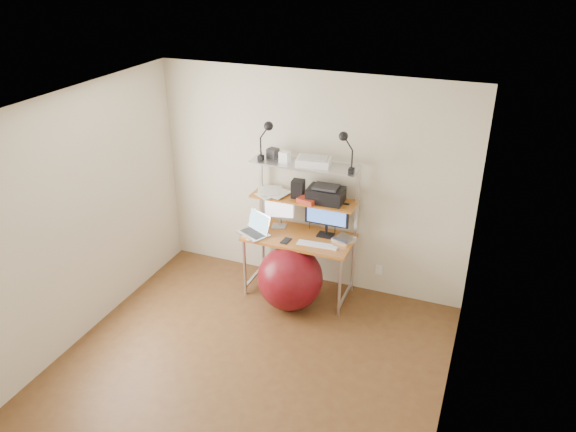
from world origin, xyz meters
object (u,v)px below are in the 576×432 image
object	(u,v)px
monitor_black	(327,215)
exercise_ball	(290,278)
monitor_silver	(280,209)
printer	(326,194)
laptop	(256,229)

from	to	relation	value
monitor_black	exercise_ball	xyz separation A→B (m)	(-0.27, -0.42, -0.63)
monitor_black	exercise_ball	bearing A→B (deg)	-121.81
monitor_silver	printer	xyz separation A→B (m)	(0.55, -0.02, 0.29)
laptop	exercise_ball	distance (m)	0.67
laptop	exercise_ball	bearing A→B (deg)	7.81
monitor_silver	laptop	bearing A→B (deg)	-136.81
printer	monitor_silver	bearing A→B (deg)	176.72
laptop	monitor_black	bearing A→B (deg)	46.30
printer	exercise_ball	bearing A→B (deg)	-122.35
monitor_black	exercise_ball	world-z (taller)	monitor_black
monitor_silver	printer	distance (m)	0.62
printer	laptop	bearing A→B (deg)	-162.90
monitor_black	laptop	bearing A→B (deg)	-161.19
monitor_silver	exercise_ball	bearing A→B (deg)	-67.49
monitor_black	printer	world-z (taller)	printer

